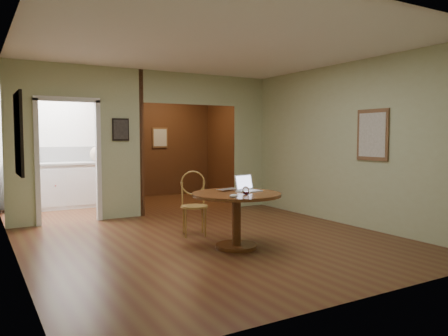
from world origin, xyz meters
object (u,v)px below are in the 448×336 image
chair (194,199)px  closed_laptop (230,190)px  dining_table (236,207)px  open_laptop (247,187)px

chair → closed_laptop: 0.83m
closed_laptop → chair: bearing=84.6°
dining_table → open_laptop: open_laptop is taller
dining_table → chair: (-0.13, 1.01, -0.01)m
chair → closed_laptop: (0.17, -0.78, 0.21)m
chair → dining_table: bearing=-63.6°
chair → open_laptop: 1.02m
dining_table → chair: chair is taller
open_laptop → closed_laptop: size_ratio=1.05×
dining_table → chair: 1.02m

